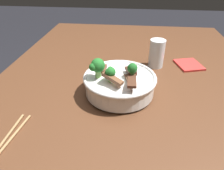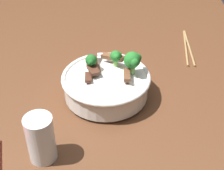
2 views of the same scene
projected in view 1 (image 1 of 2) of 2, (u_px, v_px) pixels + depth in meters
name	position (u px, v px, depth m)	size (l,w,h in m)	color
dining_table	(130.00, 108.00, 0.81)	(1.48, 1.05, 0.79)	#56331E
rice_bowl	(119.00, 82.00, 0.66)	(0.24, 0.24, 0.13)	white
drinking_glass	(156.00, 55.00, 0.83)	(0.06, 0.06, 0.12)	white
chopsticks_pair	(3.00, 146.00, 0.49)	(0.23, 0.03, 0.01)	#9E7A4C
folded_napkin	(189.00, 65.00, 0.86)	(0.11, 0.10, 0.01)	red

